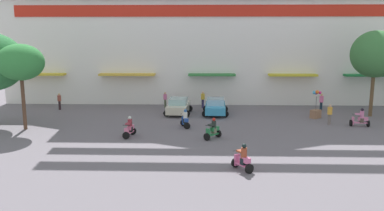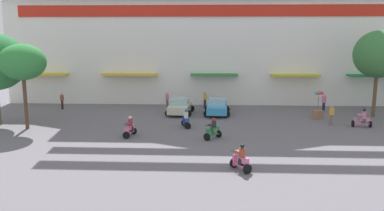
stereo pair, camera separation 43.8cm
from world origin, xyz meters
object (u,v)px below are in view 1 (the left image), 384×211
at_px(plaza_tree_1, 375,54).
at_px(scooter_rider_5, 243,159).
at_px(pedestrian_1, 330,113).
at_px(pedestrian_2, 321,101).
at_px(parked_car_1, 215,106).
at_px(scooter_rider_1, 130,129).
at_px(pedestrian_4, 165,99).
at_px(scooter_rider_7, 360,119).
at_px(scooter_rider_8, 213,130).
at_px(pedestrian_0, 59,100).
at_px(pedestrian_3, 203,99).
at_px(parked_car_0, 178,106).
at_px(balloon_vendor_cart, 316,109).
at_px(plaza_tree_2, 20,63).
at_px(scooter_rider_6, 185,120).

distance_m(plaza_tree_1, scooter_rider_5, 20.31).
bearing_deg(pedestrian_1, pedestrian_2, 79.59).
distance_m(parked_car_1, scooter_rider_1, 10.41).
bearing_deg(pedestrian_4, scooter_rider_7, -24.87).
bearing_deg(scooter_rider_5, scooter_rider_8, 102.79).
height_order(parked_car_1, pedestrian_0, pedestrian_0).
distance_m(scooter_rider_7, pedestrian_0, 27.66).
relative_size(scooter_rider_5, scooter_rider_7, 1.01).
relative_size(plaza_tree_1, scooter_rider_5, 5.04).
xyz_separation_m(scooter_rider_1, scooter_rider_5, (7.51, -6.88, 0.02)).
height_order(scooter_rider_1, pedestrian_2, pedestrian_2).
distance_m(scooter_rider_8, pedestrian_3, 11.84).
relative_size(plaza_tree_1, parked_car_1, 1.94).
bearing_deg(pedestrian_0, pedestrian_4, 7.39).
relative_size(parked_car_0, balloon_vendor_cart, 1.63).
relative_size(scooter_rider_1, pedestrian_2, 0.91).
distance_m(scooter_rider_5, balloon_vendor_cart, 15.79).
bearing_deg(scooter_rider_5, plaza_tree_2, 151.14).
xyz_separation_m(parked_car_0, pedestrian_4, (-1.55, 3.11, 0.16)).
bearing_deg(plaza_tree_1, scooter_rider_5, -131.57).
xyz_separation_m(plaza_tree_2, scooter_rider_8, (14.66, -2.41, -4.59)).
bearing_deg(plaza_tree_1, pedestrian_1, -144.29).
bearing_deg(pedestrian_2, scooter_rider_8, -135.10).
relative_size(parked_car_1, balloon_vendor_cart, 1.57).
bearing_deg(pedestrian_4, pedestrian_3, 0.04).
xyz_separation_m(scooter_rider_5, pedestrian_4, (-6.05, 18.28, 0.29)).
xyz_separation_m(pedestrian_0, pedestrian_2, (25.77, 0.34, 0.01)).
distance_m(scooter_rider_1, pedestrian_3, 12.57).
distance_m(scooter_rider_7, scooter_rider_8, 12.68).
distance_m(parked_car_1, scooter_rider_7, 12.38).
bearing_deg(parked_car_0, scooter_rider_5, -73.51).
bearing_deg(pedestrian_3, scooter_rider_7, -31.08).
xyz_separation_m(pedestrian_2, balloon_vendor_cart, (-1.54, -3.57, -0.15)).
bearing_deg(scooter_rider_5, parked_car_0, 106.49).
relative_size(plaza_tree_1, parked_car_0, 1.87).
relative_size(parked_car_1, scooter_rider_1, 2.58).
relative_size(scooter_rider_1, pedestrian_4, 0.96).
xyz_separation_m(plaza_tree_1, pedestrian_4, (-19.11, 3.55, -4.69)).
height_order(scooter_rider_5, balloon_vendor_cart, balloon_vendor_cart).
relative_size(plaza_tree_2, scooter_rider_1, 4.32).
bearing_deg(scooter_rider_8, scooter_rider_6, 122.57).
bearing_deg(pedestrian_2, pedestrian_4, 176.27).
bearing_deg(scooter_rider_1, plaza_tree_1, 20.89).
bearing_deg(plaza_tree_1, parked_car_0, 178.56).
bearing_deg(parked_car_0, pedestrian_3, 53.92).
distance_m(pedestrian_1, pedestrian_4, 15.93).
bearing_deg(parked_car_1, plaza_tree_2, -157.84).
xyz_separation_m(scooter_rider_1, pedestrian_3, (5.28, 11.41, 0.35)).
xyz_separation_m(pedestrian_3, pedestrian_4, (-3.82, -0.00, -0.04)).
bearing_deg(pedestrian_0, scooter_rider_6, -29.08).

